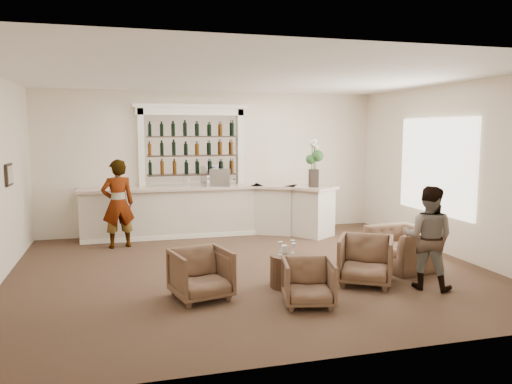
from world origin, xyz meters
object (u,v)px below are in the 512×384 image
guest (428,238)px  armchair_far (404,248)px  bar_counter (210,211)px  flower_vase (314,160)px  armchair_left (201,274)px  armchair_center (308,283)px  armchair_right (366,260)px  cocktail_table (288,271)px  espresso_machine (220,178)px  sommelier (118,204)px

guest → armchair_far: bearing=-62.6°
bar_counter → flower_vase: flower_vase is taller
armchair_left → armchair_center: 1.54m
armchair_center → armchair_far: 2.63m
bar_counter → flower_vase: bearing=-18.2°
bar_counter → armchair_center: bar_counter is taller
armchair_left → flower_vase: flower_vase is taller
bar_counter → armchair_right: (1.72, -4.23, -0.19)m
armchair_center → flower_vase: bearing=80.2°
cocktail_table → armchair_left: bearing=-172.1°
cocktail_table → bar_counter: bearing=97.0°
guest → flower_vase: bearing=-44.1°
flower_vase → espresso_machine: bearing=160.5°
cocktail_table → armchair_center: armchair_center is taller
armchair_far → espresso_machine: size_ratio=2.43×
guest → espresso_machine: guest is taller
cocktail_table → guest: bearing=-17.1°
bar_counter → armchair_far: bearing=-52.1°
armchair_right → armchair_center: bearing=-119.8°
armchair_center → espresso_machine: 4.98m
armchair_center → flower_vase: size_ratio=0.66×
armchair_left → armchair_center: (1.39, -0.66, -0.04)m
bar_counter → espresso_machine: 0.80m
bar_counter → flower_vase: size_ratio=5.40×
sommelier → armchair_left: (1.14, -3.58, -0.55)m
bar_counter → sommelier: sommelier is taller
espresso_machine → flower_vase: bearing=-4.1°
armchair_center → espresso_machine: espresso_machine is taller
flower_vase → cocktail_table: bearing=-117.6°
cocktail_table → armchair_far: bearing=10.9°
guest → sommelier: bearing=0.2°
cocktail_table → espresso_machine: (-0.27, 4.01, 1.09)m
armchair_center → flower_vase: flower_vase is taller
guest → flower_vase: size_ratio=1.49×
bar_counter → cocktail_table: size_ratio=10.15×
cocktail_table → armchair_right: (1.22, -0.19, 0.13)m
armchair_left → espresso_machine: size_ratio=1.77×
armchair_center → armchair_left: bearing=167.3°
bar_counter → armchair_far: size_ratio=5.23×
sommelier → armchair_far: (4.82, -2.94, -0.56)m
armchair_far → armchair_left: bearing=-90.2°
armchair_left → armchair_center: bearing=-38.8°
guest → armchair_far: size_ratio=1.44×
cocktail_table → espresso_machine: 4.17m
guest → armchair_center: (-2.02, -0.23, -0.47)m
armchair_far → cocktail_table: bearing=-89.1°
sommelier → espresso_machine: bearing=-176.3°
armchair_right → flower_vase: size_ratio=0.79×
cocktail_table → flower_vase: flower_vase is taller
guest → espresso_machine: (-2.30, 4.64, 0.55)m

